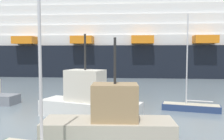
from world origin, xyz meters
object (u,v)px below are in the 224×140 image
(fishing_boat_1, at_px, (111,120))
(cruise_ship, at_px, (141,42))
(sailboat_3, at_px, (191,106))
(fishing_boat_3, at_px, (88,101))

(fishing_boat_1, relative_size, cruise_ship, 0.07)
(sailboat_3, height_order, fishing_boat_3, sailboat_3)
(sailboat_3, relative_size, fishing_boat_1, 1.07)
(sailboat_3, distance_m, cruise_ship, 36.58)
(fishing_boat_1, distance_m, fishing_boat_3, 5.23)
(sailboat_3, xyz_separation_m, fishing_boat_3, (-8.81, -2.81, 0.88))
(sailboat_3, distance_m, fishing_boat_3, 9.29)
(cruise_ship, bearing_deg, fishing_boat_1, -93.55)
(sailboat_3, height_order, fishing_boat_1, sailboat_3)
(fishing_boat_1, bearing_deg, cruise_ship, 82.74)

